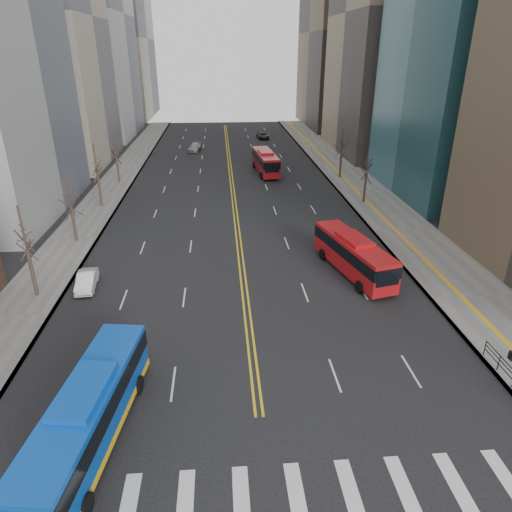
# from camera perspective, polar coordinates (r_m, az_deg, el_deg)

# --- Properties ---
(ground) EXTENTS (220.00, 220.00, 0.00)m
(ground) POSITION_cam_1_polar(r_m,az_deg,el_deg) (21.80, 1.74, -28.62)
(ground) COLOR black
(sidewalk_right) EXTENTS (7.00, 130.00, 0.15)m
(sidewalk_right) POSITION_cam_1_polar(r_m,az_deg,el_deg) (63.49, 13.27, 7.95)
(sidewalk_right) COLOR slate
(sidewalk_right) RESTS_ON ground
(sidewalk_left) EXTENTS (5.00, 130.00, 0.15)m
(sidewalk_left) POSITION_cam_1_polar(r_m,az_deg,el_deg) (62.34, -18.33, 7.05)
(sidewalk_left) COLOR slate
(sidewalk_left) RESTS_ON ground
(crosswalk) EXTENTS (26.70, 4.00, 0.01)m
(crosswalk) POSITION_cam_1_polar(r_m,az_deg,el_deg) (21.80, 1.74, -28.61)
(crosswalk) COLOR silver
(crosswalk) RESTS_ON ground
(centerline) EXTENTS (0.55, 100.00, 0.01)m
(centerline) POSITION_cam_1_polar(r_m,az_deg,el_deg) (70.22, -3.16, 10.06)
(centerline) COLOR gold
(centerline) RESTS_ON ground
(office_towers) EXTENTS (83.00, 134.00, 58.00)m
(office_towers) POSITION_cam_1_polar(r_m,az_deg,el_deg) (81.78, -3.82, 28.97)
(office_towers) COLOR gray
(office_towers) RESTS_ON ground
(street_trees) EXTENTS (35.20, 47.20, 7.60)m
(street_trees) POSITION_cam_1_polar(r_m,az_deg,el_deg) (49.49, -11.01, 9.32)
(street_trees) COLOR #31251E
(street_trees) RESTS_ON ground
(blue_bus) EXTENTS (4.02, 11.68, 3.35)m
(blue_bus) POSITION_cam_1_polar(r_m,az_deg,el_deg) (24.04, -20.25, -18.09)
(blue_bus) COLOR #0B46AF
(blue_bus) RESTS_ON ground
(red_bus_near) EXTENTS (4.75, 10.51, 3.27)m
(red_bus_near) POSITION_cam_1_polar(r_m,az_deg,el_deg) (39.06, 12.09, 0.34)
(red_bus_near) COLOR #AD1216
(red_bus_near) RESTS_ON ground
(red_bus_far) EXTENTS (3.34, 10.82, 3.39)m
(red_bus_far) POSITION_cam_1_polar(r_m,az_deg,el_deg) (71.13, 1.19, 11.84)
(red_bus_far) COLOR #AD1216
(red_bus_far) RESTS_ON ground
(car_white) EXTENTS (1.70, 3.98, 1.28)m
(car_white) POSITION_cam_1_polar(r_m,az_deg,el_deg) (38.71, -20.42, -2.91)
(car_white) COLOR white
(car_white) RESTS_ON ground
(car_dark_mid) EXTENTS (1.87, 4.21, 1.41)m
(car_dark_mid) POSITION_cam_1_polar(r_m,az_deg,el_deg) (69.85, 1.89, 10.60)
(car_dark_mid) COLOR black
(car_dark_mid) RESTS_ON ground
(car_silver) EXTENTS (2.70, 4.97, 1.37)m
(car_silver) POSITION_cam_1_polar(r_m,az_deg,el_deg) (88.01, -7.69, 13.28)
(car_silver) COLOR #97979C
(car_silver) RESTS_ON ground
(car_dark_far) EXTENTS (2.62, 4.78, 1.27)m
(car_dark_far) POSITION_cam_1_polar(r_m,az_deg,el_deg) (100.07, 0.87, 14.80)
(car_dark_far) COLOR black
(car_dark_far) RESTS_ON ground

